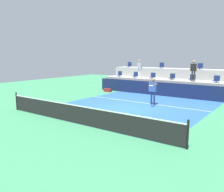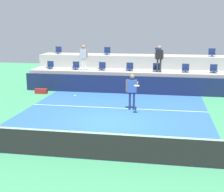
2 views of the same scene
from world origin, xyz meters
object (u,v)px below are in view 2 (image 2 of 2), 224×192
object	(u,v)px
stadium_chair_lower_far_left	(50,66)
stadium_chair_lower_left	(76,66)
tennis_ball	(75,96)
stadium_chair_lower_far_right	(214,69)
stadium_chair_lower_mid_left	(102,67)
spectator_leaning_on_rail	(84,55)
stadium_chair_lower_center	(130,67)
stadium_chair_upper_far_right	(212,53)
stadium_chair_lower_mid_right	(156,68)
stadium_chair_upper_left	(107,52)
stadium_chair_upper_far_left	(58,51)
tennis_player	(132,88)
equipment_bag	(41,91)
stadium_chair_lower_right	(186,69)
stadium_chair_upper_right	(158,52)
spectator_in_white	(159,56)

from	to	relation	value
stadium_chair_lower_far_left	stadium_chair_lower_left	xyz separation A→B (m)	(1.79, 0.00, 0.00)
stadium_chair_lower_left	tennis_ball	world-z (taller)	stadium_chair_lower_left
stadium_chair_lower_left	stadium_chair_lower_far_right	bearing A→B (deg)	0.00
stadium_chair_lower_mid_left	spectator_leaning_on_rail	bearing A→B (deg)	-161.21
stadium_chair_lower_center	stadium_chair_upper_far_right	world-z (taller)	stadium_chair_upper_far_right
stadium_chair_lower_mid_left	tennis_ball	xyz separation A→B (m)	(0.79, -8.99, 0.06)
tennis_ball	stadium_chair_lower_center	bearing A→B (deg)	83.50
stadium_chair_lower_left	stadium_chair_lower_mid_right	bearing A→B (deg)	0.00
stadium_chair_lower_far_left	stadium_chair_lower_far_right	size ratio (longest dim) A/B	1.00
stadium_chair_upper_left	spectator_leaning_on_rail	world-z (taller)	spectator_leaning_on_rail
stadium_chair_upper_far_left	tennis_player	xyz separation A→B (m)	(6.15, -6.82, -1.20)
stadium_chair_lower_far_left	tennis_ball	xyz separation A→B (m)	(4.38, -8.99, 0.06)
stadium_chair_lower_center	tennis_player	bearing A→B (deg)	-81.80
stadium_chair_lower_far_right	equipment_bag	world-z (taller)	stadium_chair_lower_far_right
stadium_chair_lower_far_right	stadium_chair_upper_far_right	bearing A→B (deg)	87.81
stadium_chair_lower_right	stadium_chair_lower_left	bearing A→B (deg)	180.00
stadium_chair_upper_right	tennis_player	size ratio (longest dim) A/B	0.29
stadium_chair_lower_far_left	stadium_chair_upper_right	xyz separation A→B (m)	(7.14, 1.80, 0.85)
spectator_leaning_on_rail	stadium_chair_upper_far_left	bearing A→B (deg)	138.60
stadium_chair_lower_left	stadium_chair_lower_center	world-z (taller)	same
spectator_in_white	tennis_ball	xyz separation A→B (m)	(-2.91, -8.60, -0.72)
tennis_player	stadium_chair_upper_left	bearing A→B (deg)	110.49
stadium_chair_lower_far_right	spectator_leaning_on_rail	world-z (taller)	spectator_leaning_on_rail
stadium_chair_lower_far_right	stadium_chair_upper_far_right	size ratio (longest dim) A/B	1.00
stadium_chair_lower_far_left	tennis_ball	size ratio (longest dim) A/B	7.65
stadium_chair_lower_mid_left	spectator_leaning_on_rail	world-z (taller)	spectator_leaning_on_rail
stadium_chair_upper_left	stadium_chair_upper_far_left	bearing A→B (deg)	180.00
stadium_chair_lower_center	stadium_chair_lower_far_right	xyz separation A→B (m)	(5.24, 0.00, 0.00)
spectator_in_white	stadium_chair_lower_right	bearing A→B (deg)	13.08
stadium_chair_lower_far_right	stadium_chair_lower_left	bearing A→B (deg)	180.00
stadium_chair_lower_mid_left	stadium_chair_lower_mid_right	bearing A→B (deg)	0.00
stadium_chair_lower_mid_left	stadium_chair_upper_left	world-z (taller)	stadium_chair_upper_left
stadium_chair_lower_mid_left	stadium_chair_lower_mid_right	distance (m)	3.53
stadium_chair_lower_mid_right	tennis_ball	size ratio (longest dim) A/B	7.65
stadium_chair_lower_right	stadium_chair_upper_left	world-z (taller)	stadium_chair_upper_left
stadium_chair_lower_far_left	stadium_chair_lower_mid_left	world-z (taller)	same
stadium_chair_lower_mid_left	spectator_in_white	xyz separation A→B (m)	(3.70, -0.38, 0.78)
tennis_player	stadium_chair_upper_far_left	bearing A→B (deg)	132.03
spectator_in_white	stadium_chair_upper_far_left	bearing A→B (deg)	163.36
stadium_chair_upper_right	stadium_chair_lower_mid_left	bearing A→B (deg)	-153.13
stadium_chair_upper_left	tennis_ball	distance (m)	10.85
spectator_in_white	equipment_bag	size ratio (longest dim) A/B	2.18
stadium_chair_upper_far_left	tennis_ball	xyz separation A→B (m)	(4.40, -10.79, -0.79)
spectator_in_white	tennis_ball	distance (m)	9.11
stadium_chair_upper_left	stadium_chair_upper_far_right	world-z (taller)	same
stadium_chair_lower_right	stadium_chair_upper_far_left	size ratio (longest dim) A/B	1.00
tennis_ball	stadium_chair_lower_mid_left	bearing A→B (deg)	95.05
stadium_chair_lower_mid_left	tennis_player	xyz separation A→B (m)	(2.54, -5.02, -0.35)
stadium_chair_lower_left	stadium_chair_upper_far_left	bearing A→B (deg)	135.23
stadium_chair_lower_mid_left	stadium_chair_upper_left	bearing A→B (deg)	90.24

